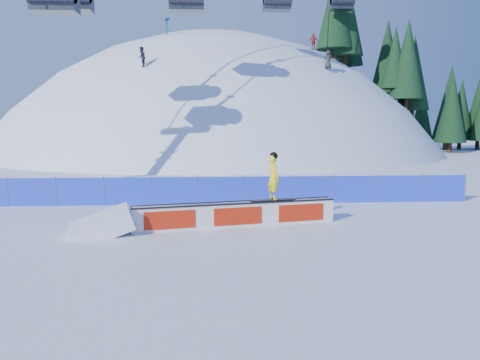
{
  "coord_description": "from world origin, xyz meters",
  "views": [
    {
      "loc": [
        -0.43,
        -15.63,
        3.56
      ],
      "look_at": [
        0.69,
        2.09,
        1.35
      ],
      "focal_mm": 35.0,
      "sensor_mm": 36.0,
      "label": 1
    }
  ],
  "objects": [
    {
      "name": "ground",
      "position": [
        0.0,
        0.0,
        0.0
      ],
      "size": [
        160.0,
        160.0,
        0.0
      ],
      "primitive_type": "plane",
      "color": "white",
      "rests_on": "ground"
    },
    {
      "name": "distant_skiers",
      "position": [
        1.11,
        29.37,
        10.91
      ],
      "size": [
        17.17,
        9.31,
        5.86
      ],
      "color": "black",
      "rests_on": "ground"
    },
    {
      "name": "rail_box",
      "position": [
        0.44,
        0.08,
        0.42
      ],
      "size": [
        7.03,
        1.96,
        0.85
      ],
      "rotation": [
        0.0,
        0.0,
        0.21
      ],
      "color": "silver",
      "rests_on": "ground"
    },
    {
      "name": "snow_hill",
      "position": [
        0.0,
        42.0,
        -18.0
      ],
      "size": [
        64.0,
        64.0,
        64.0
      ],
      "color": "white",
      "rests_on": "ground"
    },
    {
      "name": "treeline",
      "position": [
        24.45,
        40.7,
        9.43
      ],
      "size": [
        25.99,
        12.38,
        21.44
      ],
      "color": "#302013",
      "rests_on": "ground"
    },
    {
      "name": "snowboarder",
      "position": [
        1.75,
        0.36,
        1.68
      ],
      "size": [
        1.64,
        0.67,
        1.69
      ],
      "rotation": [
        0.0,
        0.0,
        1.94
      ],
      "color": "black",
      "rests_on": "rail_box"
    },
    {
      "name": "snow_ramp",
      "position": [
        -3.89,
        -0.84,
        0.0
      ],
      "size": [
        2.27,
        1.68,
        1.28
      ],
      "primitive_type": null,
      "rotation": [
        0.0,
        -0.31,
        0.21
      ],
      "color": "white",
      "rests_on": "ground"
    },
    {
      "name": "safety_fence",
      "position": [
        0.0,
        4.5,
        0.6
      ],
      "size": [
        22.05,
        0.05,
        1.3
      ],
      "color": "blue",
      "rests_on": "ground"
    }
  ]
}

